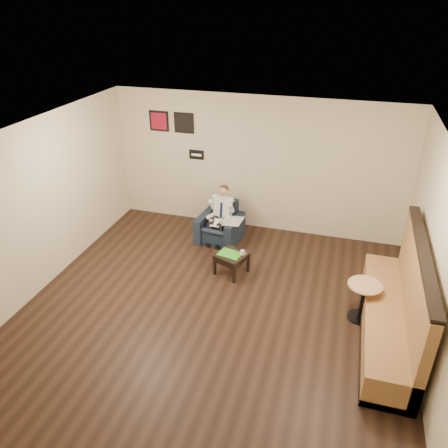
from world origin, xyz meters
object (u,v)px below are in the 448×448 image
(armchair, at_px, (220,223))
(smartphone, at_px, (238,251))
(green_folder, at_px, (230,254))
(side_table, at_px, (232,264))
(coffee_mug, at_px, (242,252))
(cafe_table, at_px, (362,301))
(seated_man, at_px, (218,218))
(banquette, at_px, (393,294))

(armchair, height_order, smartphone, armchair)
(green_folder, bearing_deg, smartphone, 45.26)
(side_table, relative_size, smartphone, 3.93)
(green_folder, bearing_deg, armchair, 115.30)
(coffee_mug, bearing_deg, side_table, -167.08)
(side_table, bearing_deg, cafe_table, -15.55)
(seated_man, xyz_separation_m, banquette, (3.17, -1.90, 0.19))
(side_table, relative_size, coffee_mug, 5.79)
(green_folder, relative_size, banquette, 0.14)
(banquette, height_order, cafe_table, banquette)
(cafe_table, bearing_deg, banquette, -38.26)
(coffee_mug, height_order, cafe_table, cafe_table)
(banquette, bearing_deg, smartphone, 157.84)
(green_folder, bearing_deg, banquette, -18.85)
(side_table, bearing_deg, armchair, 116.76)
(armchair, height_order, seated_man, seated_man)
(armchair, xyz_separation_m, banquette, (3.16, -2.00, 0.34))
(seated_man, relative_size, banquette, 0.38)
(banquette, bearing_deg, coffee_mug, 158.56)
(banquette, bearing_deg, seated_man, 149.04)
(side_table, xyz_separation_m, coffee_mug, (0.19, 0.04, 0.24))
(armchair, height_order, coffee_mug, armchair)
(armchair, bearing_deg, banquette, -26.11)
(cafe_table, bearing_deg, armchair, 148.43)
(smartphone, xyz_separation_m, banquette, (2.51, -1.02, 0.33))
(green_folder, bearing_deg, seated_man, 118.02)
(seated_man, xyz_separation_m, coffee_mug, (0.75, -0.95, -0.10))
(armchair, distance_m, coffee_mug, 1.29)
(side_table, relative_size, green_folder, 1.22)
(armchair, bearing_deg, smartphone, -50.39)
(seated_man, xyz_separation_m, smartphone, (0.65, -0.88, -0.14))
(armchair, relative_size, side_table, 1.67)
(seated_man, height_order, side_table, seated_man)
(side_table, distance_m, green_folder, 0.21)
(coffee_mug, bearing_deg, seated_man, 128.27)
(side_table, xyz_separation_m, banquette, (2.60, -0.91, 0.53))
(green_folder, distance_m, smartphone, 0.17)
(seated_man, relative_size, cafe_table, 1.69)
(smartphone, relative_size, banquette, 0.04)
(armchair, distance_m, smartphone, 1.17)
(banquette, bearing_deg, cafe_table, 141.74)
(seated_man, distance_m, banquette, 3.70)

